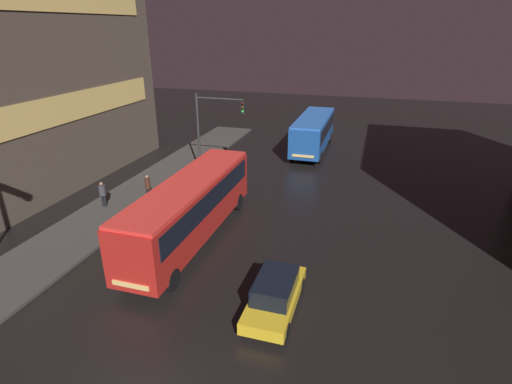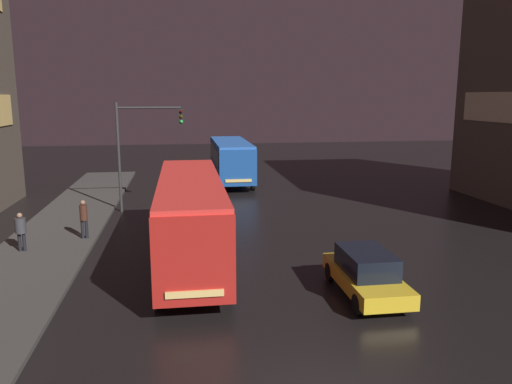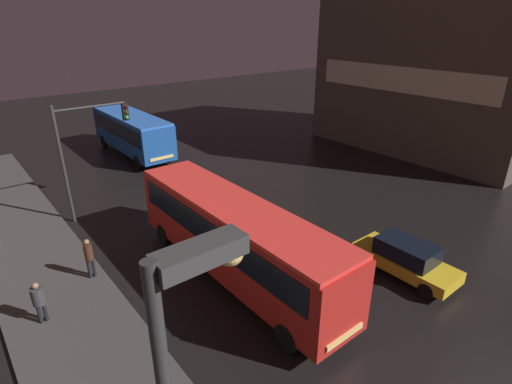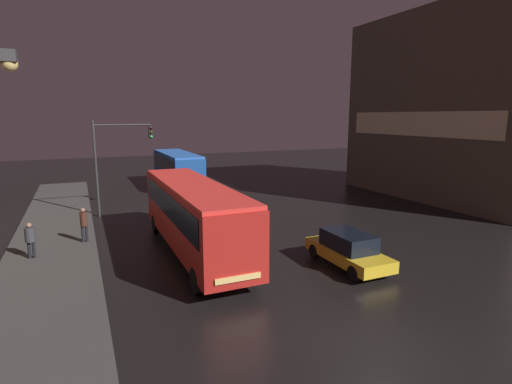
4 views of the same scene
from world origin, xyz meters
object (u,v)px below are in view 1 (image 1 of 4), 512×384
(bus_near, at_px, (191,204))
(bus_far, at_px, (313,130))
(pedestrian_mid, at_px, (148,186))
(pedestrian_near, at_px, (102,192))
(traffic_light_main, at_px, (214,122))
(car_taxi, at_px, (275,293))

(bus_near, height_order, bus_far, bus_near)
(pedestrian_mid, bearing_deg, bus_near, -13.50)
(pedestrian_near, bearing_deg, bus_far, 148.83)
(pedestrian_near, height_order, pedestrian_mid, pedestrian_mid)
(traffic_light_main, bearing_deg, car_taxi, -59.37)
(bus_far, relative_size, pedestrian_near, 5.88)
(pedestrian_near, relative_size, traffic_light_main, 0.26)
(pedestrian_mid, bearing_deg, pedestrian_near, -121.13)
(bus_near, relative_size, car_taxi, 2.67)
(bus_near, height_order, pedestrian_mid, bus_near)
(car_taxi, relative_size, pedestrian_mid, 2.44)
(bus_near, bearing_deg, pedestrian_mid, -36.52)
(bus_far, distance_m, pedestrian_mid, 16.83)
(bus_near, bearing_deg, car_taxi, 142.92)
(bus_near, xyz_separation_m, pedestrian_near, (-6.98, 1.94, -0.94))
(car_taxi, relative_size, traffic_light_main, 0.70)
(pedestrian_near, bearing_deg, traffic_light_main, 150.35)
(pedestrian_mid, bearing_deg, bus_far, 84.07)
(pedestrian_near, bearing_deg, bus_near, 75.93)
(pedestrian_near, xyz_separation_m, traffic_light_main, (4.51, 7.48, 3.09))
(bus_far, bearing_deg, bus_near, 79.20)
(bus_near, xyz_separation_m, bus_far, (3.44, 18.23, -0.13))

